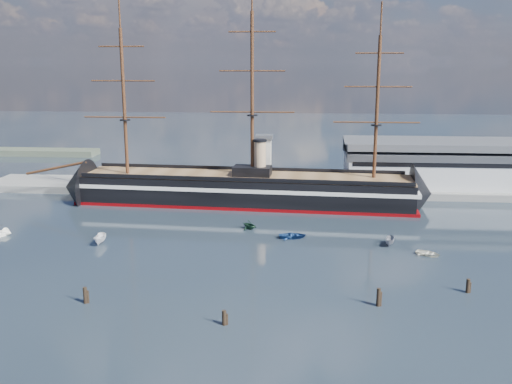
{
  "coord_description": "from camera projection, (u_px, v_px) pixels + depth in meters",
  "views": [
    {
      "loc": [
        14.14,
        -88.43,
        37.3
      ],
      "look_at": [
        3.85,
        35.0,
        9.0
      ],
      "focal_mm": 40.0,
      "sensor_mm": 36.0,
      "label": 1
    }
  ],
  "objects": [
    {
      "name": "motorboat_a",
      "position": [
        100.0,
        244.0,
        119.73
      ],
      "size": [
        6.3,
        2.74,
        2.46
      ],
      "primitive_type": "imported",
      "rotation": [
        0.0,
        0.0,
        0.08
      ],
      "color": "white",
      "rests_on": "ground"
    },
    {
      "name": "motorboat_e",
      "position": [
        428.0,
        256.0,
        112.42
      ],
      "size": [
        2.57,
        3.15,
        1.39
      ],
      "primitive_type": "imported",
      "rotation": [
        0.0,
        0.0,
        1.02
      ],
      "color": "silver",
      "rests_on": "ground"
    },
    {
      "name": "warship",
      "position": [
        238.0,
        189.0,
        153.0
      ],
      "size": [
        113.37,
        21.9,
        53.94
      ],
      "rotation": [
        0.0,
        0.0,
        -0.06
      ],
      "color": "black",
      "rests_on": "ground"
    },
    {
      "name": "piling_near_left",
      "position": [
        86.0,
        303.0,
        90.27
      ],
      "size": [
        0.64,
        0.64,
        3.39
      ],
      "primitive_type": "cylinder",
      "color": "black",
      "rests_on": "ground"
    },
    {
      "name": "warehouse",
      "position": [
        453.0,
        165.0,
        166.61
      ],
      "size": [
        63.0,
        21.0,
        11.6
      ],
      "color": "#B7BABC",
      "rests_on": "ground"
    },
    {
      "name": "quay_tower",
      "position": [
        264.0,
        160.0,
        163.87
      ],
      "size": [
        5.0,
        5.0,
        15.0
      ],
      "color": "silver",
      "rests_on": "ground"
    },
    {
      "name": "piling_far_right",
      "position": [
        467.0,
        293.0,
        94.39
      ],
      "size": [
        0.64,
        0.64,
        3.09
      ],
      "primitive_type": "cylinder",
      "color": "black",
      "rests_on": "ground"
    },
    {
      "name": "piling_near_mid",
      "position": [
        224.0,
        325.0,
        82.78
      ],
      "size": [
        0.64,
        0.64,
        2.97
      ],
      "primitive_type": "cylinder",
      "color": "black",
      "rests_on": "ground"
    },
    {
      "name": "motorboat_d",
      "position": [
        249.0,
        229.0,
        130.37
      ],
      "size": [
        6.31,
        6.57,
        2.33
      ],
      "primitive_type": "imported",
      "rotation": [
        0.0,
        0.0,
        0.84
      ],
      "color": "#153422",
      "rests_on": "ground"
    },
    {
      "name": "quay",
      "position": [
        288.0,
        191.0,
        168.39
      ],
      "size": [
        180.0,
        18.0,
        2.0
      ],
      "primitive_type": "cube",
      "color": "slate",
      "rests_on": "ground"
    },
    {
      "name": "ground",
      "position": [
        241.0,
        224.0,
        134.23
      ],
      "size": [
        600.0,
        600.0,
        0.0
      ],
      "primitive_type": "plane",
      "color": "#1A242D",
      "rests_on": "ground"
    },
    {
      "name": "piling_near_right",
      "position": [
        378.0,
        306.0,
        89.18
      ],
      "size": [
        0.64,
        0.64,
        3.66
      ],
      "primitive_type": "cylinder",
      "color": "black",
      "rests_on": "ground"
    },
    {
      "name": "motorboat_b",
      "position": [
        293.0,
        238.0,
        123.55
      ],
      "size": [
        1.97,
        3.89,
        1.74
      ],
      "primitive_type": "imported",
      "rotation": [
        0.0,
        0.0,
        1.7
      ],
      "color": "navy",
      "rests_on": "ground"
    },
    {
      "name": "motorboat_c",
      "position": [
        390.0,
        245.0,
        118.75
      ],
      "size": [
        5.72,
        3.26,
        2.16
      ],
      "primitive_type": "imported",
      "rotation": [
        0.0,
        0.0,
        -0.25
      ],
      "color": "slate",
      "rests_on": "ground"
    }
  ]
}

